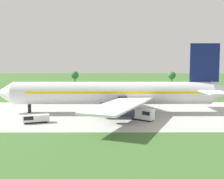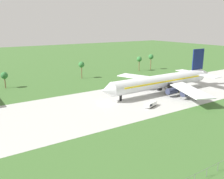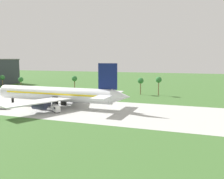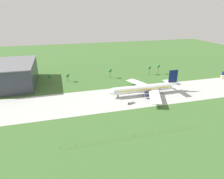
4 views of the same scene
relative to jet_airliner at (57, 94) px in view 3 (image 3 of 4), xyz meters
name	(u,v)px [view 3 (image 3 of 4)]	position (x,y,z in m)	size (l,w,h in m)	color
jet_airliner	(57,94)	(0.00, 0.00, 0.00)	(69.30, 59.67, 19.75)	white
baggage_tug	(56,108)	(5.83, -10.66, -4.07)	(5.99, 5.42, 2.96)	black
fuel_truck	(0,107)	(-20.29, -13.57, -4.58)	(6.49, 3.95, 1.93)	black
palm_tree_row	(74,79)	(-19.33, 50.77, 2.34)	(120.51, 3.60, 11.16)	brown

